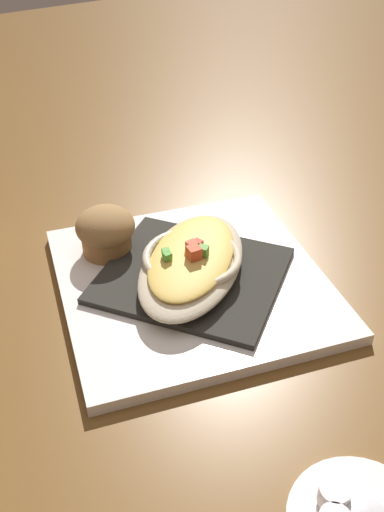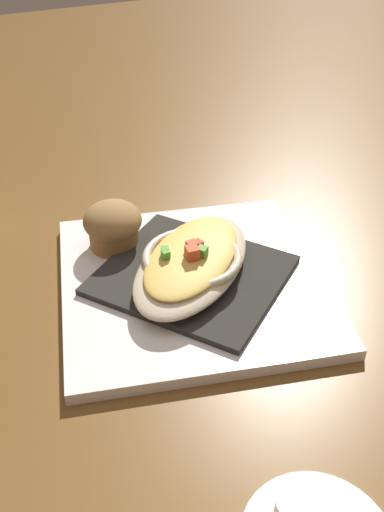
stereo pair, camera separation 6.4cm
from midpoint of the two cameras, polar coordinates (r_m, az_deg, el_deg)
The scene contains 6 objects.
ground_plane at distance 0.66m, azimuth -2.75°, elevation -3.14°, with size 2.60×2.60×0.00m, color brown.
square_plate at distance 0.66m, azimuth -2.77°, elevation -2.68°, with size 0.29×0.29×0.01m, color white.
folded_napkin at distance 0.65m, azimuth -2.79°, elevation -1.96°, with size 0.17×0.19×0.01m, color #2A2924.
gratin_dish at distance 0.64m, azimuth -2.85°, elevation -0.55°, with size 0.22×0.21×0.04m.
muffin at distance 0.69m, azimuth -11.07°, elevation 2.35°, with size 0.07×0.07×0.06m.
creamer_cup_0 at distance 0.48m, azimuth 9.77°, elevation -22.22°, with size 0.02×0.02×0.02m, color white.
Camera 1 is at (0.27, 0.44, 0.42)m, focal length 40.88 mm.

